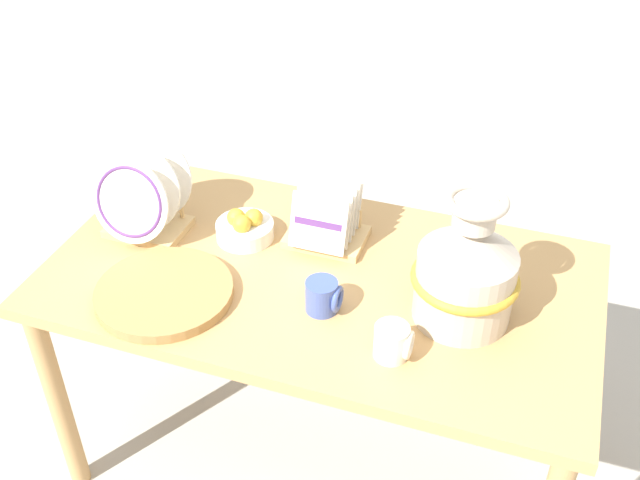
# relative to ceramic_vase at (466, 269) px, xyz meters

# --- Properties ---
(ground_plane) EXTENTS (14.00, 14.00, 0.00)m
(ground_plane) POSITION_rel_ceramic_vase_xyz_m (-0.37, 0.03, -0.85)
(ground_plane) COLOR #B2ADA3
(display_table) EXTENTS (1.40, 0.75, 0.71)m
(display_table) POSITION_rel_ceramic_vase_xyz_m (-0.37, 0.03, -0.22)
(display_table) COLOR tan
(display_table) RESTS_ON ground_plane
(ceramic_vase) EXTENTS (0.25, 0.25, 0.34)m
(ceramic_vase) POSITION_rel_ceramic_vase_xyz_m (0.00, 0.00, 0.00)
(ceramic_vase) COLOR beige
(ceramic_vase) RESTS_ON display_table
(dish_rack_round_plates) EXTENTS (0.22, 0.21, 0.24)m
(dish_rack_round_plates) POSITION_rel_ceramic_vase_xyz_m (-0.88, 0.05, -0.05)
(dish_rack_round_plates) COLOR tan
(dish_rack_round_plates) RESTS_ON display_table
(dish_rack_square_plates) EXTENTS (0.21, 0.18, 0.17)m
(dish_rack_square_plates) POSITION_rel_ceramic_vase_xyz_m (-0.40, 0.18, -0.08)
(dish_rack_square_plates) COLOR tan
(dish_rack_square_plates) RESTS_ON display_table
(wicker_charger_stack) EXTENTS (0.34, 0.34, 0.03)m
(wicker_charger_stack) POSITION_rel_ceramic_vase_xyz_m (-0.70, -0.17, -0.13)
(wicker_charger_stack) COLOR #AD7F47
(wicker_charger_stack) RESTS_ON display_table
(mug_cobalt_glaze) EXTENTS (0.09, 0.08, 0.08)m
(mug_cobalt_glaze) POSITION_rel_ceramic_vase_xyz_m (-0.31, -0.09, -0.10)
(mug_cobalt_glaze) COLOR #42569E
(mug_cobalt_glaze) RESTS_ON display_table
(mug_cream_glaze) EXTENTS (0.09, 0.08, 0.08)m
(mug_cream_glaze) POSITION_rel_ceramic_vase_xyz_m (-0.12, -0.18, -0.10)
(mug_cream_glaze) COLOR silver
(mug_cream_glaze) RESTS_ON display_table
(fruit_bowl) EXTENTS (0.16, 0.16, 0.09)m
(fruit_bowl) POSITION_rel_ceramic_vase_xyz_m (-0.61, 0.12, -0.11)
(fruit_bowl) COLOR white
(fruit_bowl) RESTS_ON display_table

